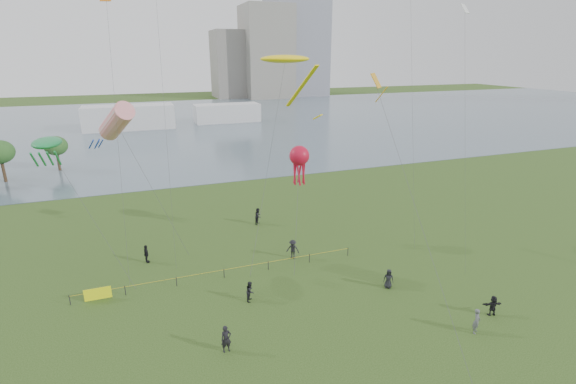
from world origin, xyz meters
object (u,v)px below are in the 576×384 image
object	(u,v)px
kite_flyer	(477,321)
kite_stingray	(285,60)
fence	(150,285)
kite_octopus	(299,157)

from	to	relation	value
kite_flyer	kite_stingray	size ratio (longest dim) A/B	0.10
kite_flyer	kite_stingray	world-z (taller)	kite_stingray
fence	kite_octopus	size ratio (longest dim) A/B	2.43
kite_stingray	kite_flyer	bearing A→B (deg)	-69.36
kite_stingray	kite_octopus	size ratio (longest dim) A/B	1.85
fence	kite_flyer	distance (m)	24.86
kite_flyer	kite_octopus	distance (m)	21.00
fence	kite_octopus	distance (m)	17.95
fence	kite_flyer	size ratio (longest dim) A/B	13.09
kite_stingray	kite_octopus	xyz separation A→B (m)	(0.45, -2.70, -9.03)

